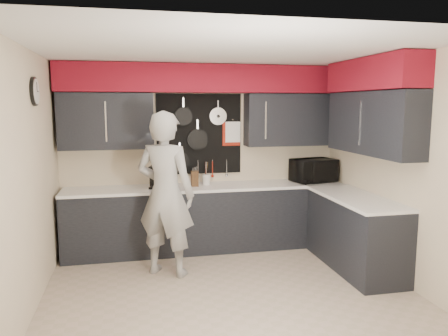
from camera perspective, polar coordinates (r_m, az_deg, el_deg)
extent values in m
plane|color=#B8A28F|center=(5.04, 0.66, -15.68)|extent=(4.00, 4.00, 0.00)
cube|color=beige|center=(6.36, -2.80, 1.54)|extent=(4.00, 0.01, 2.60)
cube|color=black|center=(6.09, -15.11, 5.93)|extent=(1.24, 0.32, 0.75)
cube|color=black|center=(6.50, 8.66, 6.25)|extent=(1.34, 0.32, 0.75)
cube|color=maroon|center=(6.15, -2.60, 11.58)|extent=(3.94, 0.36, 0.38)
cube|color=black|center=(6.31, -3.25, 4.45)|extent=(1.22, 0.03, 1.15)
cylinder|color=black|center=(6.23, -5.32, 6.73)|extent=(0.26, 0.04, 0.26)
cylinder|color=black|center=(6.27, -3.46, 3.74)|extent=(0.30, 0.04, 0.30)
cylinder|color=black|center=(6.27, -5.79, 0.86)|extent=(0.27, 0.04, 0.27)
cylinder|color=silver|center=(6.31, -0.78, 6.78)|extent=(0.25, 0.02, 0.25)
cube|color=#A01D0C|center=(6.38, 0.96, 4.46)|extent=(0.26, 0.01, 0.34)
cube|color=white|center=(6.37, 1.17, 4.72)|extent=(0.22, 0.01, 0.30)
cylinder|color=silver|center=(6.29, -7.24, -0.16)|extent=(0.01, 0.01, 0.20)
cylinder|color=silver|center=(6.31, -5.31, -0.10)|extent=(0.01, 0.01, 0.20)
cylinder|color=silver|center=(6.34, -3.41, -0.04)|extent=(0.01, 0.01, 0.20)
cylinder|color=silver|center=(6.37, -1.52, 0.02)|extent=(0.01, 0.01, 0.20)
cylinder|color=silver|center=(6.41, 0.35, 0.08)|extent=(0.01, 0.01, 0.20)
cube|color=beige|center=(5.46, 21.57, -0.15)|extent=(0.01, 3.50, 2.60)
cube|color=black|center=(5.58, 18.82, 5.58)|extent=(0.32, 1.70, 0.75)
cube|color=maroon|center=(5.58, 18.92, 11.49)|extent=(0.36, 1.70, 0.38)
cube|color=beige|center=(4.65, -24.05, -1.66)|extent=(0.01, 3.50, 2.60)
cylinder|color=black|center=(4.98, -23.54, 9.16)|extent=(0.04, 0.30, 0.30)
cylinder|color=white|center=(4.98, -23.28, 9.17)|extent=(0.01, 0.26, 0.26)
cube|color=black|center=(6.23, -2.30, -6.65)|extent=(3.90, 0.60, 0.88)
cube|color=white|center=(6.12, -2.30, -2.51)|extent=(3.90, 0.63, 0.04)
cube|color=black|center=(5.78, 16.72, -8.21)|extent=(0.60, 1.60, 0.88)
cube|color=white|center=(5.66, 16.77, -3.75)|extent=(0.63, 1.60, 0.04)
cube|color=black|center=(6.10, -1.85, -10.80)|extent=(3.90, 0.06, 0.10)
imported|color=black|center=(6.53, 11.59, -0.31)|extent=(0.68, 0.53, 0.34)
cube|color=#3B2012|center=(6.07, -3.84, -1.39)|extent=(0.10, 0.10, 0.21)
cylinder|color=silver|center=(6.19, -2.33, -1.50)|extent=(0.11, 0.11, 0.15)
cube|color=black|center=(6.00, -8.82, -2.50)|extent=(0.22, 0.24, 0.03)
cube|color=black|center=(6.05, -8.89, -1.05)|extent=(0.17, 0.10, 0.27)
cube|color=black|center=(5.95, -8.88, -0.03)|extent=(0.22, 0.24, 0.05)
cylinder|color=black|center=(5.97, -8.83, -1.80)|extent=(0.10, 0.10, 0.13)
imported|color=#9A9A98|center=(5.25, -7.65, -3.41)|extent=(0.86, 0.77, 1.98)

